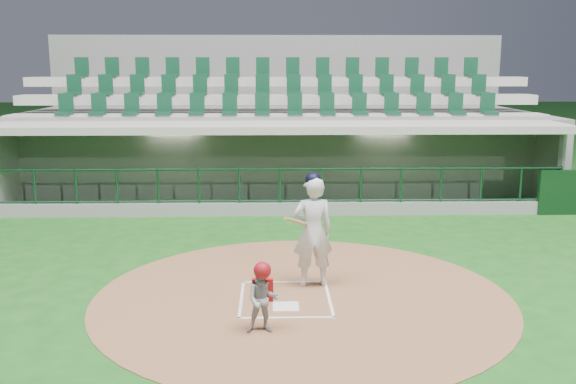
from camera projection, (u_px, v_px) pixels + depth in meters
name	position (u px, v px, depth m)	size (l,w,h in m)	color
ground	(285.00, 293.00, 11.26)	(120.00, 120.00, 0.00)	#154C16
dirt_circle	(302.00, 297.00, 11.07)	(7.20, 7.20, 0.01)	brown
home_plate	(286.00, 307.00, 10.57)	(0.43, 0.43, 0.02)	white
batter_box_chalk	(285.00, 298.00, 10.96)	(1.55, 1.80, 0.01)	white
dugout_structure	(281.00, 169.00, 18.76)	(16.40, 3.70, 3.00)	slate
seating_deck	(278.00, 141.00, 21.68)	(17.00, 6.72, 5.15)	slate
batter	(313.00, 230.00, 11.43)	(0.93, 0.93, 2.08)	silver
catcher	(263.00, 297.00, 9.50)	(0.50, 0.39, 1.09)	#99999F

